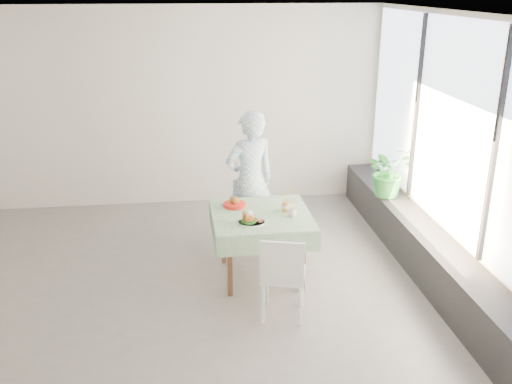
{
  "coord_description": "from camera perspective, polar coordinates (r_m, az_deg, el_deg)",
  "views": [
    {
      "loc": [
        0.21,
        -5.51,
        3.05
      ],
      "look_at": [
        0.92,
        0.12,
        0.97
      ],
      "focal_mm": 40.0,
      "sensor_mm": 36.0,
      "label": 1
    }
  ],
  "objects": [
    {
      "name": "window_pane",
      "position": [
        6.32,
        19.0,
        6.21
      ],
      "size": [
        0.01,
        4.8,
        2.18
      ],
      "primitive_type": "cube",
      "color": "#D1E0F9",
      "rests_on": "ground"
    },
    {
      "name": "chair_near",
      "position": [
        5.57,
        2.71,
        -9.88
      ],
      "size": [
        0.5,
        0.5,
        0.86
      ],
      "color": "white",
      "rests_on": "ground"
    },
    {
      "name": "wall_front",
      "position": [
        3.44,
        -9.95,
        -8.91
      ],
      "size": [
        6.0,
        0.02,
        2.8
      ],
      "primitive_type": "cube",
      "color": "silver",
      "rests_on": "ground"
    },
    {
      "name": "floor",
      "position": [
        6.3,
        -8.33,
        -9.08
      ],
      "size": [
        6.0,
        6.0,
        0.0
      ],
      "primitive_type": "plane",
      "color": "slate",
      "rests_on": "ground"
    },
    {
      "name": "main_dish",
      "position": [
        5.82,
        -0.6,
        -2.72
      ],
      "size": [
        0.28,
        0.28,
        0.14
      ],
      "color": "white",
      "rests_on": "cafe_table"
    },
    {
      "name": "cafe_table",
      "position": [
        6.19,
        0.52,
        -4.6
      ],
      "size": [
        1.05,
        1.05,
        0.74
      ],
      "color": "brown",
      "rests_on": "ground"
    },
    {
      "name": "diner",
      "position": [
        6.76,
        -0.6,
        1.12
      ],
      "size": [
        0.72,
        0.59,
        1.7
      ],
      "primitive_type": "imported",
      "rotation": [
        0.0,
        0.0,
        3.47
      ],
      "color": "#8BBFDF",
      "rests_on": "ground"
    },
    {
      "name": "juice_cup_lemonade",
      "position": [
        6.01,
        3.67,
        -1.92
      ],
      "size": [
        0.09,
        0.09,
        0.24
      ],
      "color": "white",
      "rests_on": "cafe_table"
    },
    {
      "name": "juice_cup_orange",
      "position": [
        6.14,
        3.03,
        -1.34
      ],
      "size": [
        0.1,
        0.1,
        0.28
      ],
      "color": "white",
      "rests_on": "cafe_table"
    },
    {
      "name": "wall_right",
      "position": [
        6.39,
        18.99,
        4.04
      ],
      "size": [
        0.02,
        5.0,
        2.8
      ],
      "primitive_type": "cube",
      "color": "silver",
      "rests_on": "ground"
    },
    {
      "name": "wall_back",
      "position": [
        8.18,
        -8.64,
        8.25
      ],
      "size": [
        6.0,
        0.02,
        2.8
      ],
      "primitive_type": "cube",
      "color": "silver",
      "rests_on": "ground"
    },
    {
      "name": "potted_plant",
      "position": [
        7.38,
        13.16,
        2.07
      ],
      "size": [
        0.72,
        0.67,
        0.66
      ],
      "primitive_type": "imported",
      "rotation": [
        0.0,
        0.0,
        0.31
      ],
      "color": "#2C853C",
      "rests_on": "window_ledge"
    },
    {
      "name": "ceiling",
      "position": [
        5.52,
        -9.85,
        17.24
      ],
      "size": [
        6.0,
        6.0,
        0.0
      ],
      "primitive_type": "plane",
      "rotation": [
        3.14,
        0.0,
        0.0
      ],
      "color": "white",
      "rests_on": "ground"
    },
    {
      "name": "second_dish",
      "position": [
        6.27,
        -2.16,
        -1.15
      ],
      "size": [
        0.25,
        0.25,
        0.12
      ],
      "color": "red",
      "rests_on": "cafe_table"
    },
    {
      "name": "window_ledge",
      "position": [
        6.7,
        16.34,
        -5.46
      ],
      "size": [
        0.4,
        4.8,
        0.5
      ],
      "primitive_type": "cube",
      "color": "black",
      "rests_on": "ground"
    },
    {
      "name": "chair_far",
      "position": [
        7.0,
        -0.17,
        -3.4
      ],
      "size": [
        0.51,
        0.51,
        0.83
      ],
      "color": "white",
      "rests_on": "ground"
    }
  ]
}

